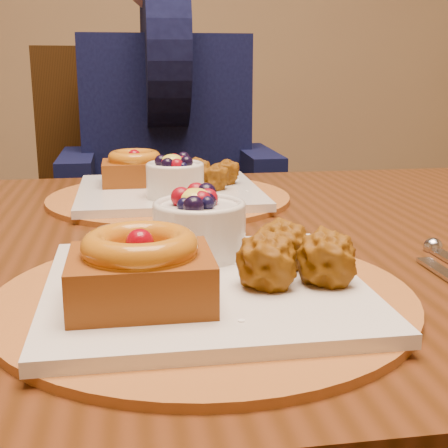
{
  "coord_description": "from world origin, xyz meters",
  "views": [
    {
      "loc": [
        -0.14,
        -0.76,
        0.96
      ],
      "look_at": [
        -0.05,
        -0.19,
        0.81
      ],
      "focal_mm": 50.0,
      "sensor_mm": 36.0,
      "label": 1
    }
  ],
  "objects_px": {
    "chair_far": "(134,219)",
    "diner": "(165,112)",
    "place_setting_near": "(200,271)",
    "place_setting_far": "(168,187)",
    "dining_table": "(183,295)"
  },
  "relations": [
    {
      "from": "dining_table",
      "to": "place_setting_near",
      "type": "xyz_separation_m",
      "value": [
        -0.0,
        -0.21,
        0.1
      ]
    },
    {
      "from": "place_setting_near",
      "to": "diner",
      "type": "height_order",
      "value": "diner"
    },
    {
      "from": "place_setting_far",
      "to": "diner",
      "type": "bearing_deg",
      "value": 86.45
    },
    {
      "from": "place_setting_far",
      "to": "dining_table",
      "type": "bearing_deg",
      "value": -89.38
    },
    {
      "from": "dining_table",
      "to": "chair_far",
      "type": "xyz_separation_m",
      "value": [
        -0.05,
        0.9,
        -0.12
      ]
    },
    {
      "from": "dining_table",
      "to": "chair_far",
      "type": "height_order",
      "value": "chair_far"
    },
    {
      "from": "place_setting_far",
      "to": "place_setting_near",
      "type": "bearing_deg",
      "value": -90.11
    },
    {
      "from": "dining_table",
      "to": "diner",
      "type": "relative_size",
      "value": 2.01
    },
    {
      "from": "place_setting_near",
      "to": "chair_far",
      "type": "relative_size",
      "value": 0.38
    },
    {
      "from": "place_setting_far",
      "to": "diner",
      "type": "distance_m",
      "value": 0.58
    },
    {
      "from": "place_setting_near",
      "to": "place_setting_far",
      "type": "distance_m",
      "value": 0.43
    },
    {
      "from": "dining_table",
      "to": "place_setting_near",
      "type": "height_order",
      "value": "place_setting_near"
    },
    {
      "from": "place_setting_near",
      "to": "diner",
      "type": "distance_m",
      "value": 1.01
    },
    {
      "from": "dining_table",
      "to": "place_setting_far",
      "type": "height_order",
      "value": "place_setting_far"
    },
    {
      "from": "chair_far",
      "to": "diner",
      "type": "xyz_separation_m",
      "value": [
        0.08,
        -0.11,
        0.29
      ]
    }
  ]
}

